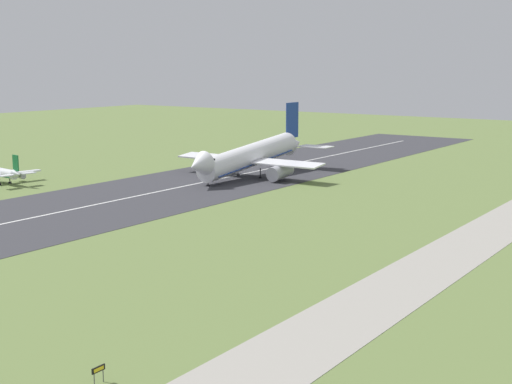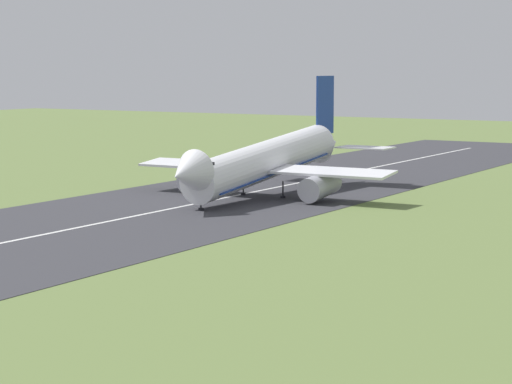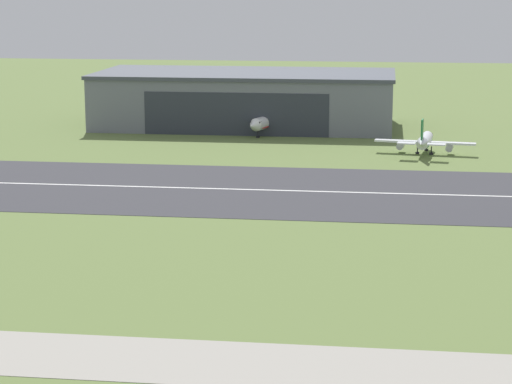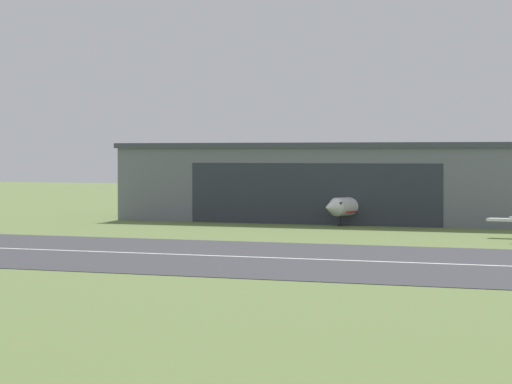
# 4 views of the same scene
# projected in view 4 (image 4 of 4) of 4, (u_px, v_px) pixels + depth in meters

# --- Properties ---
(runway_strip) EXTENTS (463.80, 44.68, 0.06)m
(runway_strip) POSITION_uv_depth(u_px,v_px,m) (145.00, 254.00, 144.84)
(runway_strip) COLOR #333338
(runway_strip) RESTS_ON ground_plane
(runway_centreline) EXTENTS (417.42, 0.70, 0.01)m
(runway_centreline) POSITION_uv_depth(u_px,v_px,m) (145.00, 253.00, 144.84)
(runway_centreline) COLOR silver
(runway_centreline) RESTS_ON runway_strip
(hangar_building) EXTENTS (75.21, 35.11, 13.80)m
(hangar_building) POSITION_uv_depth(u_px,v_px,m) (344.00, 181.00, 218.81)
(hangar_building) COLOR slate
(hangar_building) RESTS_ON ground_plane
(airplane_parked_west) EXTENTS (20.18, 26.34, 9.93)m
(airplane_parked_west) POSITION_uv_depth(u_px,v_px,m) (372.00, 206.00, 205.52)
(airplane_parked_west) COLOR white
(airplane_parked_west) RESTS_ON ground_plane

